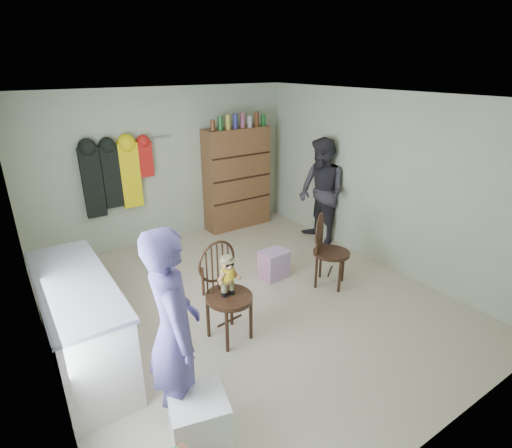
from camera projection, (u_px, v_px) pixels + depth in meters
ground_plane at (248, 302)px, 5.08m from camera, size 5.00×5.00×0.00m
room_walls at (224, 173)px, 4.90m from camera, size 5.00×5.00×5.00m
counter at (81, 323)px, 3.90m from camera, size 0.64×1.86×0.94m
plastic_tub at (199, 420)px, 3.15m from camera, size 0.53×0.51×0.42m
chair_front at (226, 285)px, 4.23m from camera, size 0.55×0.55×1.10m
chair_far at (327, 247)px, 5.31m from camera, size 0.63×0.63×1.02m
striped_bag at (274, 264)px, 5.61m from camera, size 0.40×0.32×0.40m
person_left at (174, 331)px, 3.11m from camera, size 0.54×0.71×1.77m
person_right at (322, 192)px, 6.47m from camera, size 0.77×0.93×1.75m
dresser at (237, 178)px, 7.15m from camera, size 1.20×0.39×2.06m
coat_rack at (116, 176)px, 6.02m from camera, size 1.42×0.12×1.09m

